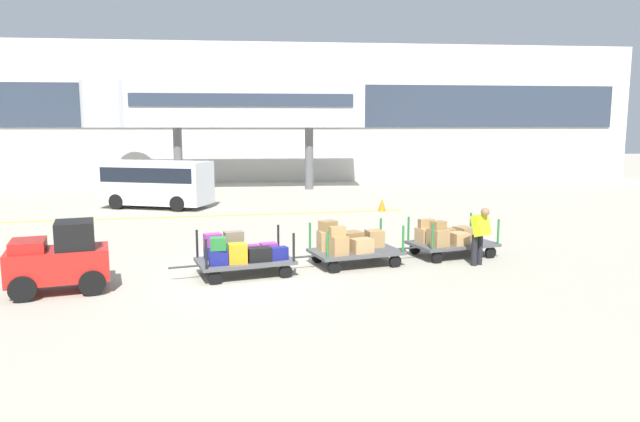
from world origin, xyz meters
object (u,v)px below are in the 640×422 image
object	(u,v)px
baggage_cart_middle	(350,244)
baggage_handler	(480,233)
baggage_tug	(60,259)
shuttle_van	(156,181)
baggage_cart_lead	(241,254)
safety_cone_near	(382,205)
baggage_cart_tail	(447,238)

from	to	relation	value
baggage_cart_middle	baggage_handler	world-z (taller)	baggage_handler
baggage_tug	shuttle_van	xyz separation A→B (m)	(-0.25, 13.66, 0.48)
baggage_tug	baggage_cart_lead	bearing A→B (deg)	14.88
baggage_cart_lead	baggage_cart_middle	xyz separation A→B (m)	(2.83, 0.83, 0.02)
baggage_cart_lead	safety_cone_near	world-z (taller)	baggage_cart_lead
baggage_cart_middle	baggage_handler	size ratio (longest dim) A/B	1.97
baggage_tug	baggage_cart_middle	distance (m)	7.02
safety_cone_near	shuttle_van	bearing A→B (deg)	168.06
shuttle_van	safety_cone_near	size ratio (longest dim) A/B	9.38
baggage_cart_middle	baggage_cart_tail	world-z (taller)	baggage_cart_middle
baggage_cart_middle	safety_cone_near	distance (m)	10.12
baggage_handler	shuttle_van	distance (m)	16.03
safety_cone_near	baggage_cart_tail	bearing A→B (deg)	-89.99
baggage_cart_middle	baggage_cart_tail	distance (m)	3.00
baggage_tug	baggage_handler	bearing A→B (deg)	8.20
baggage_cart_lead	safety_cone_near	distance (m)	11.98
baggage_tug	safety_cone_near	distance (m)	15.08
baggage_cart_lead	baggage_handler	distance (m)	6.24
safety_cone_near	baggage_handler	bearing A→B (deg)	-87.24
baggage_cart_tail	shuttle_van	bearing A→B (deg)	131.93
baggage_cart_lead	baggage_handler	world-z (taller)	baggage_handler
baggage_cart_lead	baggage_cart_tail	size ratio (longest dim) A/B	1.00
baggage_cart_middle	shuttle_van	world-z (taller)	shuttle_van
safety_cone_near	baggage_cart_lead	bearing A→B (deg)	-118.57
baggage_tug	baggage_cart_middle	xyz separation A→B (m)	(6.76, 1.88, -0.19)
baggage_cart_middle	baggage_handler	distance (m)	3.43
shuttle_van	baggage_handler	bearing A→B (deg)	-49.56
baggage_cart_lead	shuttle_van	xyz separation A→B (m)	(-4.18, 12.61, 0.70)
baggage_cart_tail	baggage_cart_lead	bearing A→B (deg)	-164.59
baggage_handler	safety_cone_near	bearing A→B (deg)	92.76
baggage_tug	baggage_cart_tail	size ratio (longest dim) A/B	0.75
baggage_tug	safety_cone_near	xyz separation A→B (m)	(9.66, 11.56, -0.48)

